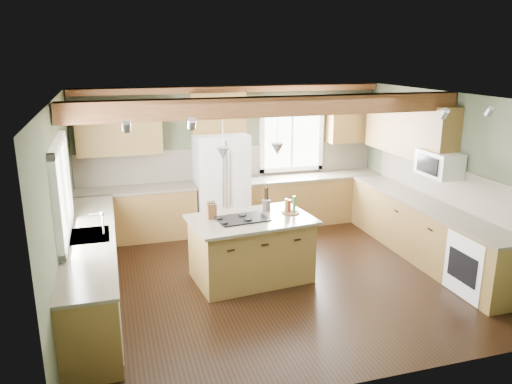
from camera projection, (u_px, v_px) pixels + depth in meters
name	position (u px, v px, depth m)	size (l,w,h in m)	color
floor	(275.00, 278.00, 7.26)	(5.60, 5.60, 0.00)	black
ceiling	(277.00, 97.00, 6.55)	(5.60, 5.60, 0.00)	silver
wall_back	(232.00, 157.00, 9.21)	(5.60, 5.60, 0.00)	#444D36
wall_left	(61.00, 210.00, 6.13)	(5.00, 5.00, 0.00)	#444D36
wall_right	(448.00, 178.00, 7.67)	(5.00, 5.00, 0.00)	#444D36
ceiling_beam	(274.00, 106.00, 6.68)	(5.55, 0.26, 0.26)	#4C2615
soffit_trim	(233.00, 89.00, 8.78)	(5.55, 0.20, 0.10)	#4C2615
backsplash_back	(233.00, 162.00, 9.22)	(5.58, 0.03, 0.58)	brown
backsplash_right	(444.00, 183.00, 7.74)	(0.03, 3.70, 0.58)	brown
base_cab_back_left	(137.00, 215.00, 8.67)	(2.02, 0.60, 0.88)	brown
counter_back_left	(136.00, 189.00, 8.55)	(2.06, 0.64, 0.04)	#4F463A
base_cab_back_right	(312.00, 199.00, 9.58)	(2.62, 0.60, 0.88)	brown
counter_back_right	(313.00, 176.00, 9.45)	(2.66, 0.64, 0.04)	#4F463A
base_cab_left	(92.00, 270.00, 6.50)	(0.60, 3.70, 0.88)	brown
counter_left	(89.00, 236.00, 6.37)	(0.64, 3.74, 0.04)	#4F463A
base_cab_right	(424.00, 231.00, 7.87)	(0.60, 3.70, 0.88)	brown
counter_right	(427.00, 204.00, 7.75)	(0.64, 3.74, 0.04)	#4F463A
upper_cab_back_left	(119.00, 128.00, 8.32)	(1.40, 0.35, 0.90)	brown
upper_cab_over_fridge	(217.00, 112.00, 8.74)	(0.96, 0.35, 0.70)	brown
upper_cab_right	(408.00, 128.00, 8.28)	(0.35, 2.20, 0.90)	brown
upper_cab_back_corner	(351.00, 118.00, 9.50)	(0.90, 0.35, 0.90)	brown
window_left	(61.00, 189.00, 6.12)	(0.04, 1.60, 1.05)	white
window_back	(291.00, 141.00, 9.44)	(1.10, 0.04, 1.00)	white
sink	(89.00, 236.00, 6.37)	(0.50, 0.65, 0.03)	#262628
faucet	(103.00, 224.00, 6.38)	(0.02, 0.02, 0.28)	#B2B2B7
dishwasher	(91.00, 320.00, 5.30)	(0.60, 0.60, 0.84)	white
oven	(481.00, 265.00, 6.67)	(0.60, 0.72, 0.84)	white
microwave	(439.00, 164.00, 7.50)	(0.40, 0.70, 0.38)	white
pendant_left	(223.00, 153.00, 6.60)	(0.18, 0.18, 0.16)	#B2B2B7
pendant_right	(277.00, 149.00, 6.90)	(0.18, 0.18, 0.16)	#B2B2B7
refrigerator	(221.00, 184.00, 8.89)	(0.90, 0.74, 1.80)	white
island	(251.00, 250.00, 7.14)	(1.59, 0.97, 0.88)	brown
island_top	(251.00, 220.00, 7.01)	(1.69, 1.07, 0.04)	#4F463A
cooktop	(242.00, 219.00, 6.96)	(0.69, 0.46, 0.02)	black
knife_block	(211.00, 211.00, 6.96)	(0.13, 0.10, 0.22)	brown
utensil_crock	(266.00, 205.00, 7.32)	(0.12, 0.12, 0.16)	#473C39
bottle_tray	(291.00, 205.00, 7.20)	(0.27, 0.27, 0.24)	brown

